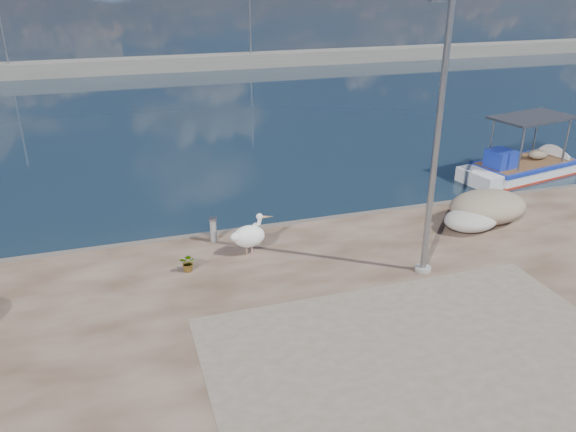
{
  "coord_description": "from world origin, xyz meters",
  "views": [
    {
      "loc": [
        -4.62,
        -10.69,
        7.93
      ],
      "look_at": [
        0.0,
        3.8,
        1.3
      ],
      "focal_mm": 35.0,
      "sensor_mm": 36.0,
      "label": 1
    }
  ],
  "objects_px": {
    "boat_right": "(523,170)",
    "pelican": "(250,235)",
    "lamp_post": "(435,153)",
    "bollard_near": "(213,229)"
  },
  "relations": [
    {
      "from": "lamp_post",
      "to": "bollard_near",
      "type": "relative_size",
      "value": 9.27
    },
    {
      "from": "bollard_near",
      "to": "boat_right",
      "type": "bearing_deg",
      "value": 13.52
    },
    {
      "from": "pelican",
      "to": "bollard_near",
      "type": "height_order",
      "value": "pelican"
    },
    {
      "from": "pelican",
      "to": "lamp_post",
      "type": "bearing_deg",
      "value": -32.93
    },
    {
      "from": "lamp_post",
      "to": "boat_right",
      "type": "bearing_deg",
      "value": 37.82
    },
    {
      "from": "lamp_post",
      "to": "pelican",
      "type": "bearing_deg",
      "value": 150.64
    },
    {
      "from": "boat_right",
      "to": "bollard_near",
      "type": "height_order",
      "value": "boat_right"
    },
    {
      "from": "boat_right",
      "to": "bollard_near",
      "type": "distance_m",
      "value": 14.24
    },
    {
      "from": "boat_right",
      "to": "pelican",
      "type": "height_order",
      "value": "boat_right"
    },
    {
      "from": "boat_right",
      "to": "lamp_post",
      "type": "height_order",
      "value": "lamp_post"
    }
  ]
}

